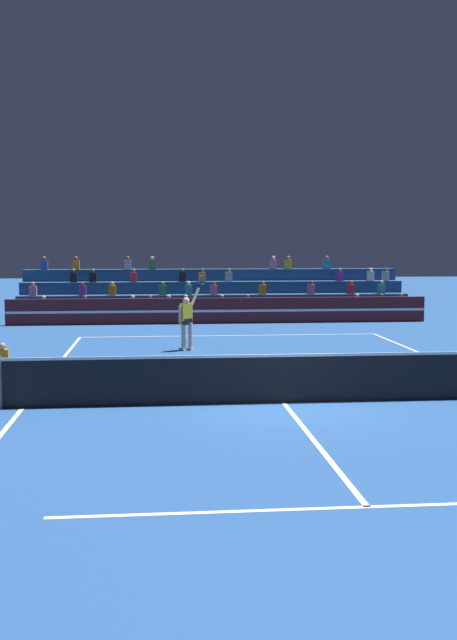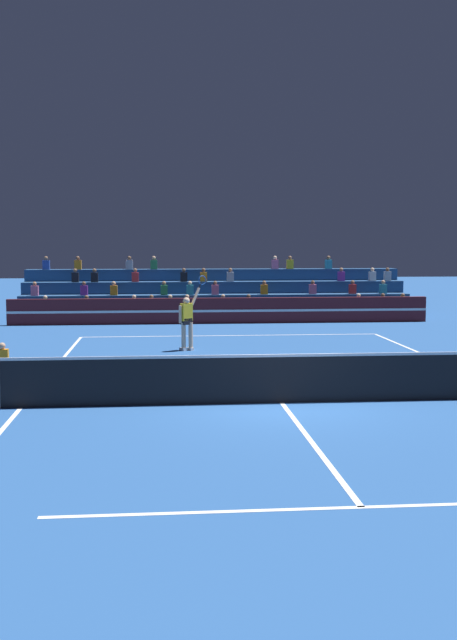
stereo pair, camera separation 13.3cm
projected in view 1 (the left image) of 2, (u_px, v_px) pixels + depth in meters
name	position (u px, v px, depth m)	size (l,w,h in m)	color
ground_plane	(284.00, 403.00, 16.07)	(120.00, 120.00, 0.00)	#285699
court_lines	(284.00, 403.00, 16.06)	(11.10, 23.90, 0.01)	white
tennis_net	(284.00, 378.00, 16.01)	(12.00, 0.10, 1.10)	slate
sponsor_banner_wall	(220.00, 311.00, 32.06)	(18.00, 0.26, 1.10)	#51191E
bleacher_stand	(214.00, 299.00, 35.16)	(17.79, 3.80, 2.83)	navy
ball_kid_courtside	(3.00, 362.00, 19.48)	(0.30, 0.36, 0.84)	black
tennis_player	(187.00, 320.00, 23.84)	(0.96, 0.65, 2.45)	beige
tennis_ball	(93.00, 392.00, 17.10)	(0.07, 0.07, 0.07)	#C6DB33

